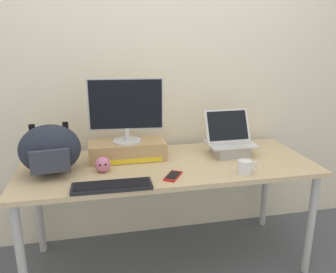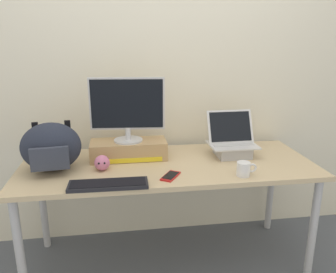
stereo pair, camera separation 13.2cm
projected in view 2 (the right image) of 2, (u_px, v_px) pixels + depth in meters
ground_plane at (168, 260)px, 2.39m from camera, size 20.00×20.00×0.00m
back_wall at (159, 69)px, 2.47m from camera, size 7.00×0.10×2.60m
desk at (168, 173)px, 2.20m from camera, size 1.88×0.73×0.74m
toner_box_yellow at (129, 150)px, 2.26m from camera, size 0.50×0.22×0.12m
desktop_monitor at (127, 108)px, 2.18m from camera, size 0.49×0.19×0.42m
open_laptop at (232, 146)px, 2.31m from camera, size 0.32×0.24×0.30m
external_keyboard at (108, 184)px, 1.84m from camera, size 0.44×0.14×0.02m
messenger_backpack at (51, 147)px, 2.03m from camera, size 0.38×0.31×0.30m
coffee_mug at (244, 169)px, 1.97m from camera, size 0.12×0.08×0.09m
cell_phone at (171, 176)px, 1.97m from camera, size 0.14×0.16×0.01m
plush_toy at (102, 163)px, 2.06m from camera, size 0.09×0.09×0.09m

